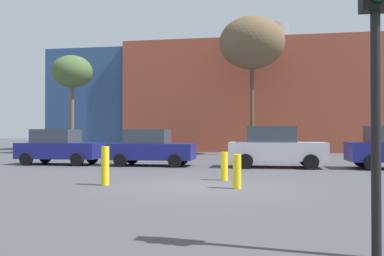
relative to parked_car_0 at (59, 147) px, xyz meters
name	(u,v)px	position (x,y,z in m)	size (l,w,h in m)	color
ground_plane	(198,186)	(8.16, -7.15, -0.88)	(200.00, 200.00, 0.00)	#47474C
building_backdrop	(267,99)	(10.63, 19.63, 3.89)	(39.77, 10.11, 11.55)	#9E4733
parked_car_0	(59,147)	(0.00, 0.00, 0.00)	(4.10, 2.01, 1.78)	navy
parked_car_1	(151,148)	(4.77, 0.00, -0.01)	(4.05, 1.99, 1.75)	navy
parked_car_2	(275,147)	(10.68, 0.00, 0.06)	(4.36, 2.14, 1.89)	silver
traffic_light_near_right	(376,24)	(11.44, -13.74, 2.07)	(0.37, 0.37, 4.02)	black
bare_tree_0	(252,43)	(9.41, 10.75, 7.24)	(4.76, 4.76, 10.06)	brown
bare_tree_1	(72,72)	(-4.46, 10.60, 5.43)	(3.14, 3.14, 7.64)	brown
bollard_yellow_0	(105,166)	(5.36, -7.41, -0.29)	(0.24, 0.24, 1.18)	yellow
bollard_yellow_1	(224,166)	(8.80, -5.51, -0.41)	(0.24, 0.24, 0.95)	yellow
bollard_yellow_2	(237,171)	(9.34, -7.51, -0.39)	(0.24, 0.24, 0.98)	yellow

